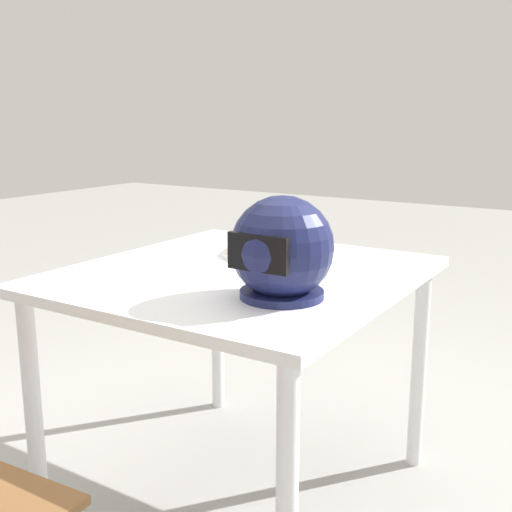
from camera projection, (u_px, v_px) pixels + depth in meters
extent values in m
plane|color=#9E9E99|center=(242.00, 489.00, 2.04)|extent=(14.00, 14.00, 0.00)
cube|color=white|center=(241.00, 275.00, 1.88)|extent=(0.96, 1.03, 0.03)
cylinder|color=white|center=(419.00, 368.00, 2.12)|extent=(0.05, 0.05, 0.70)
cylinder|color=white|center=(217.00, 325.00, 2.55)|extent=(0.05, 0.05, 0.70)
cylinder|color=white|center=(287.00, 507.00, 1.37)|extent=(0.05, 0.05, 0.70)
cylinder|color=white|center=(33.00, 413.00, 1.80)|extent=(0.05, 0.05, 0.70)
cylinder|color=white|center=(270.00, 253.00, 2.08)|extent=(0.32, 0.32, 0.01)
cylinder|color=tan|center=(270.00, 249.00, 2.07)|extent=(0.28, 0.28, 0.02)
cylinder|color=red|center=(270.00, 246.00, 2.07)|extent=(0.24, 0.24, 0.00)
sphere|color=#234C1E|center=(295.00, 238.00, 2.13)|extent=(0.04, 0.04, 0.04)
sphere|color=#234C1E|center=(277.00, 241.00, 2.09)|extent=(0.04, 0.04, 0.04)
sphere|color=#234C1E|center=(283.00, 239.00, 2.13)|extent=(0.03, 0.03, 0.03)
sphere|color=#234C1E|center=(257.00, 243.00, 2.06)|extent=(0.03, 0.03, 0.03)
sphere|color=#234C1E|center=(264.00, 245.00, 2.03)|extent=(0.03, 0.03, 0.03)
cylinder|color=#E0D172|center=(252.00, 240.00, 2.12)|extent=(0.02, 0.02, 0.01)
cylinder|color=#E0D172|center=(247.00, 246.00, 2.01)|extent=(0.02, 0.02, 0.02)
cylinder|color=#E0D172|center=(261.00, 240.00, 2.11)|extent=(0.03, 0.03, 0.02)
sphere|color=#191E4C|center=(282.00, 247.00, 1.56)|extent=(0.26, 0.26, 0.26)
cylinder|color=#191E4C|center=(282.00, 294.00, 1.59)|extent=(0.21, 0.21, 0.02)
cube|color=black|center=(258.00, 253.00, 1.47)|extent=(0.16, 0.02, 0.09)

